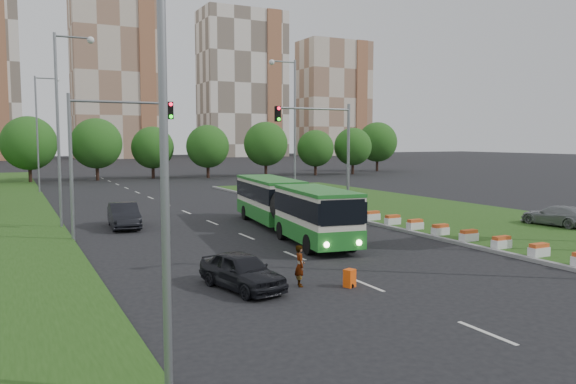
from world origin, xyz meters
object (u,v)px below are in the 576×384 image
car_left_near (242,271)px  pedestrian (300,266)px  shopping_trolley (350,278)px  traffic_mast_left (101,143)px  car_left_far (124,215)px  traffic_mast_median (328,142)px  articulated_bus (286,206)px  car_median (556,215)px

car_left_near → pedestrian: size_ratio=2.58×
shopping_trolley → pedestrian: bearing=126.8°
car_left_near → traffic_mast_left: bearing=90.0°
traffic_mast_left → car_left_far: bearing=63.2°
car_left_near → car_left_far: car_left_far is taller
traffic_mast_median → shopping_trolley: traffic_mast_median is taller
articulated_bus → car_left_near: articulated_bus is taller
traffic_mast_left → shopping_trolley: traffic_mast_left is taller
traffic_mast_left → car_left_far: traffic_mast_left is taller
articulated_bus → car_left_far: (-8.31, 6.20, -0.82)m
pedestrian → traffic_mast_left: bearing=36.8°
car_left_far → car_median: (24.24, -12.16, 0.00)m
articulated_bus → pedestrian: articulated_bus is taller
traffic_mast_median → car_left_far: bearing=170.0°
traffic_mast_median → shopping_trolley: bearing=-118.1°
traffic_mast_median → pedestrian: traffic_mast_median is taller
car_left_near → car_median: (23.07, 4.68, 0.09)m
car_median → traffic_mast_median: bearing=-49.9°
traffic_mast_left → car_left_near: (2.88, -13.47, -4.66)m
traffic_mast_left → car_left_near: bearing=-77.9°
traffic_mast_median → pedestrian: (-10.16, -15.04, -4.56)m
traffic_mast_median → articulated_bus: 7.43m
traffic_mast_median → car_median: size_ratio=1.83×
traffic_mast_median → car_left_far: 14.40m
car_median → articulated_bus: bearing=-28.2°
car_left_far → pedestrian: (3.30, -17.41, 0.01)m
traffic_mast_median → car_left_near: 19.54m
traffic_mast_median → shopping_trolley: size_ratio=11.84×
traffic_mast_left → articulated_bus: (10.02, -2.83, -3.75)m
articulated_bus → car_left_near: 12.85m
shopping_trolley → car_left_near: bearing=135.3°
car_left_far → shopping_trolley: bearing=-70.9°
car_left_far → car_median: 27.12m
car_left_far → pedestrian: pedestrian is taller
traffic_mast_median → car_left_far: size_ratio=1.69×
traffic_mast_left → car_median: size_ratio=1.83×
pedestrian → shopping_trolley: (1.61, -0.95, -0.45)m
car_median → pedestrian: (-20.94, -5.25, 0.00)m
articulated_bus → car_left_near: size_ratio=3.91×
shopping_trolley → traffic_mast_median: bearing=39.3°
articulated_bus → car_median: (15.93, -5.97, -0.82)m
articulated_bus → shopping_trolley: (-3.40, -12.17, -1.26)m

